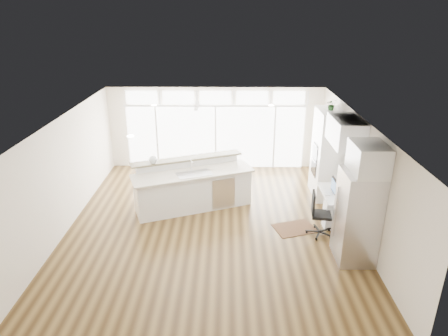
{
  "coord_description": "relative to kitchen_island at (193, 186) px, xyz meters",
  "views": [
    {
      "loc": [
        0.4,
        -8.71,
        5.05
      ],
      "look_at": [
        0.31,
        0.6,
        1.3
      ],
      "focal_mm": 32.0,
      "sensor_mm": 36.0,
      "label": 1
    }
  ],
  "objects": [
    {
      "name": "fishbowl",
      "position": [
        -1.03,
        0.03,
        0.74
      ],
      "size": [
        0.27,
        0.27,
        0.22
      ],
      "primitive_type": "sphere",
      "rotation": [
        0.0,
        0.0,
        0.31
      ],
      "color": "silver",
      "rests_on": "kitchen_island"
    },
    {
      "name": "desk_window",
      "position": [
        3.97,
        -0.65,
        0.92
      ],
      "size": [
        0.04,
        0.85,
        0.85
      ],
      "primitive_type": "cube",
      "color": "white",
      "rests_on": "wall_right"
    },
    {
      "name": "wall_left",
      "position": [
        -2.99,
        -0.95,
        0.72
      ],
      "size": [
        0.04,
        8.0,
        2.7
      ],
      "primitive_type": "cube",
      "color": "silver",
      "rests_on": "floor"
    },
    {
      "name": "office_chair",
      "position": [
        3.12,
        -1.36,
        -0.09
      ],
      "size": [
        0.62,
        0.59,
        1.08
      ],
      "primitive_type": "cube",
      "rotation": [
        0.0,
        0.0,
        -0.13
      ],
      "color": "black",
      "rests_on": "floor"
    },
    {
      "name": "rug",
      "position": [
        2.57,
        -1.1,
        -0.63
      ],
      "size": [
        1.14,
        0.97,
        0.01
      ],
      "primitive_type": "cube",
      "rotation": [
        0.0,
        0.0,
        0.32
      ],
      "color": "#321C10",
      "rests_on": "floor"
    },
    {
      "name": "recessed_lights",
      "position": [
        0.51,
        -0.75,
        2.05
      ],
      "size": [
        3.4,
        3.0,
        0.02
      ],
      "primitive_type": "cube",
      "color": "white",
      "rests_on": "ceiling"
    },
    {
      "name": "potted_plant",
      "position": [
        3.68,
        0.85,
        1.99
      ],
      "size": [
        0.3,
        0.33,
        0.24
      ],
      "primitive_type": "imported",
      "rotation": [
        0.0,
        0.0,
        -0.09
      ],
      "color": "#265323",
      "rests_on": "oven_cabinet"
    },
    {
      "name": "monitor",
      "position": [
        3.56,
        -0.65,
        0.32
      ],
      "size": [
        0.08,
        0.47,
        0.39
      ],
      "primitive_type": "cube",
      "rotation": [
        0.0,
        0.0,
        0.01
      ],
      "color": "black",
      "rests_on": "desk_nook"
    },
    {
      "name": "floor",
      "position": [
        0.51,
        -0.95,
        -0.64
      ],
      "size": [
        7.0,
        8.0,
        0.02
      ],
      "primitive_type": "cube",
      "color": "#3F2B13",
      "rests_on": "ground"
    },
    {
      "name": "kitchen_island",
      "position": [
        0.0,
        0.0,
        0.0
      ],
      "size": [
        3.4,
        2.28,
        1.26
      ],
      "primitive_type": "cube",
      "rotation": [
        0.0,
        0.0,
        0.37
      ],
      "color": "white",
      "rests_on": "floor"
    },
    {
      "name": "desk_nook",
      "position": [
        3.64,
        -0.65,
        -0.25
      ],
      "size": [
        0.72,
        1.3,
        0.76
      ],
      "primitive_type": "cube",
      "color": "white",
      "rests_on": "floor"
    },
    {
      "name": "wall_front",
      "position": [
        0.51,
        -4.95,
        0.72
      ],
      "size": [
        7.0,
        0.04,
        2.7
      ],
      "primitive_type": "cube",
      "color": "silver",
      "rests_on": "floor"
    },
    {
      "name": "refrigerator",
      "position": [
        3.62,
        -2.3,
        0.37
      ],
      "size": [
        0.76,
        0.9,
        2.0
      ],
      "primitive_type": "cube",
      "color": "silver",
      "rests_on": "floor"
    },
    {
      "name": "framed_photos",
      "position": [
        3.97,
        -0.03,
        0.77
      ],
      "size": [
        0.06,
        0.22,
        0.8
      ],
      "primitive_type": "cube",
      "color": "black",
      "rests_on": "wall_right"
    },
    {
      "name": "wall_back",
      "position": [
        0.51,
        3.05,
        0.72
      ],
      "size": [
        7.0,
        0.04,
        2.7
      ],
      "primitive_type": "cube",
      "color": "silver",
      "rests_on": "floor"
    },
    {
      "name": "upper_cabinets",
      "position": [
        3.68,
        -0.65,
        1.72
      ],
      "size": [
        0.64,
        1.3,
        0.64
      ],
      "primitive_type": "cube",
      "color": "white",
      "rests_on": "wall_right"
    },
    {
      "name": "fridge_cabinet",
      "position": [
        3.68,
        -2.3,
        1.67
      ],
      "size": [
        0.64,
        0.9,
        0.6
      ],
      "primitive_type": "cube",
      "color": "white",
      "rests_on": "wall_right"
    },
    {
      "name": "oven_cabinet",
      "position": [
        3.68,
        0.85,
        0.62
      ],
      "size": [
        0.64,
        1.2,
        2.5
      ],
      "primitive_type": "cube",
      "color": "white",
      "rests_on": "floor"
    },
    {
      "name": "ceiling",
      "position": [
        0.51,
        -0.95,
        2.07
      ],
      "size": [
        7.0,
        8.0,
        0.02
      ],
      "primitive_type": "cube",
      "color": "silver",
      "rests_on": "wall_back"
    },
    {
      "name": "keyboard",
      "position": [
        3.39,
        -0.65,
        0.14
      ],
      "size": [
        0.15,
        0.35,
        0.02
      ],
      "primitive_type": "cube",
      "rotation": [
        0.0,
        0.0,
        -0.08
      ],
      "color": "white",
      "rests_on": "desk_nook"
    },
    {
      "name": "glass_wall",
      "position": [
        0.51,
        2.99,
        0.42
      ],
      "size": [
        5.8,
        0.06,
        2.08
      ],
      "primitive_type": "cube",
      "color": "white",
      "rests_on": "wall_back"
    },
    {
      "name": "wall_right",
      "position": [
        4.01,
        -0.95,
        0.72
      ],
      "size": [
        0.04,
        8.0,
        2.7
      ],
      "primitive_type": "cube",
      "color": "silver",
      "rests_on": "floor"
    },
    {
      "name": "ceiling_fan",
      "position": [
        0.01,
        1.85,
        1.85
      ],
      "size": [
        1.16,
        1.16,
        0.32
      ],
      "primitive_type": "cube",
      "color": "silver",
      "rests_on": "ceiling"
    },
    {
      "name": "transom_row",
      "position": [
        0.51,
        2.99,
        1.75
      ],
      "size": [
        5.9,
        0.06,
        0.4
      ],
      "primitive_type": "cube",
      "color": "white",
      "rests_on": "wall_back"
    }
  ]
}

